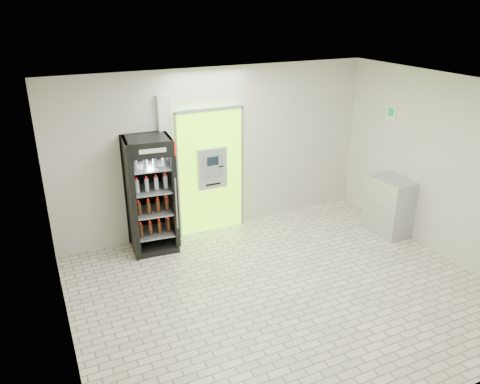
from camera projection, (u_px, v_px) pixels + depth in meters
ground at (284, 292)px, 7.00m from camera, size 6.00×6.00×0.00m
room_shell at (289, 177)px, 6.30m from camera, size 6.00×6.00×6.00m
atm_assembly at (210, 171)px, 8.50m from camera, size 1.30×0.24×2.33m
pillar at (167, 169)px, 8.17m from camera, size 0.22×0.11×2.60m
beverage_cooler at (151, 197)px, 7.90m from camera, size 0.81×0.75×2.00m
steel_cabinet at (389, 206)px, 8.61m from camera, size 0.58×0.83×1.07m
exit_sign at (391, 114)px, 8.54m from camera, size 0.02×0.22×0.26m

